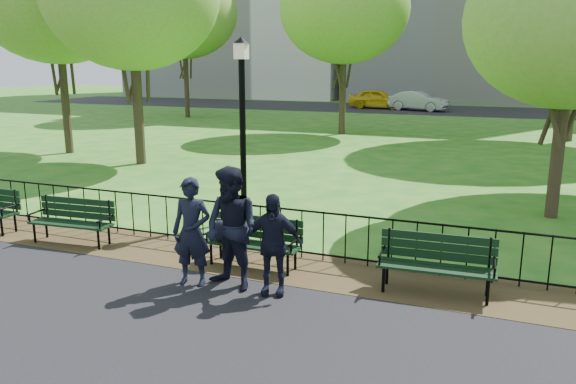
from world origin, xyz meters
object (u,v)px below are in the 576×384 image
at_px(tree_far_c, 344,8).
at_px(sedan_silver, 419,101).
at_px(park_bench_right_a, 437,258).
at_px(lamppost, 243,123).
at_px(person_mid, 232,229).
at_px(person_right, 272,244).
at_px(park_bench_main, 243,234).
at_px(tree_far_w, 184,12).
at_px(tree_near_e, 572,19).
at_px(taxi, 378,99).
at_px(park_bench_left_a, 73,216).
at_px(person_left, 192,232).

relative_size(tree_far_c, sedan_silver, 2.02).
distance_m(park_bench_right_a, tree_far_c, 19.82).
bearing_deg(lamppost, person_mid, -66.55).
bearing_deg(person_right, person_mid, 168.07).
distance_m(park_bench_main, lamppost, 3.28).
bearing_deg(tree_far_w, park_bench_main, -56.45).
relative_size(tree_near_e, tree_far_w, 0.68).
xyz_separation_m(person_mid, taxi, (-5.52, 34.23, -0.23)).
relative_size(park_bench_left_a, lamppost, 0.43).
bearing_deg(park_bench_left_a, taxi, 88.25).
bearing_deg(tree_far_c, park_bench_left_a, -90.21).
bearing_deg(tree_near_e, lamppost, -156.49).
relative_size(park_bench_left_a, park_bench_right_a, 0.97).
relative_size(park_bench_right_a, person_right, 1.12).
bearing_deg(person_mid, tree_near_e, 69.26).
xyz_separation_m(park_bench_main, tree_far_w, (-14.89, 22.45, 5.77)).
relative_size(person_left, person_mid, 0.90).
relative_size(tree_near_e, tree_far_c, 0.74).
bearing_deg(taxi, person_left, -169.24).
bearing_deg(tree_far_w, person_left, -58.25).
distance_m(lamppost, taxi, 30.98).
bearing_deg(lamppost, person_left, -76.26).
bearing_deg(person_left, taxi, 89.02).
bearing_deg(park_bench_left_a, tree_far_c, 85.19).
bearing_deg(park_bench_main, tree_near_e, 47.36).
distance_m(park_bench_main, tree_far_c, 19.01).
xyz_separation_m(tree_near_e, tree_far_w, (-19.98, 17.10, 2.04)).
height_order(person_mid, sedan_silver, person_mid).
height_order(park_bench_main, tree_far_c, tree_far_c).
relative_size(lamppost, sedan_silver, 0.94).
bearing_deg(tree_near_e, person_mid, -127.28).
bearing_deg(tree_far_w, park_bench_right_a, -51.07).
xyz_separation_m(lamppost, person_mid, (1.54, -3.54, -1.18)).
distance_m(park_bench_right_a, tree_far_w, 29.38).
height_order(park_bench_left_a, park_bench_right_a, park_bench_right_a).
bearing_deg(park_bench_left_a, person_left, -21.23).
relative_size(tree_near_e, person_mid, 3.26).
xyz_separation_m(park_bench_left_a, taxi, (-1.66, 33.36, 0.19)).
height_order(person_left, sedan_silver, person_left).
relative_size(park_bench_main, tree_near_e, 0.27).
xyz_separation_m(park_bench_left_a, person_right, (4.51, -0.85, 0.25)).
relative_size(park_bench_left_a, tree_far_w, 0.18).
distance_m(person_mid, person_right, 0.67).
bearing_deg(park_bench_main, sedan_silver, 94.64).
xyz_separation_m(tree_far_w, person_right, (15.83, -23.37, -5.54)).
distance_m(person_mid, taxi, 34.68).
xyz_separation_m(park_bench_right_a, person_left, (-3.57, -1.07, 0.30)).
relative_size(park_bench_right_a, person_mid, 0.92).
xyz_separation_m(park_bench_main, park_bench_right_a, (3.22, 0.04, -0.01)).
distance_m(park_bench_main, person_left, 1.13).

